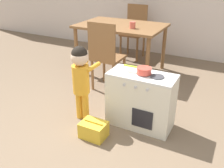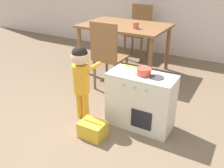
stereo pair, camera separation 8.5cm
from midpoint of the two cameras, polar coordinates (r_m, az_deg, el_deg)
The scene contains 9 objects.
ground_plane at distance 2.27m, azimuth -10.93°, elevation -17.27°, with size 16.00×16.00×0.00m, color brown.
play_kitchen at distance 2.55m, azimuth 5.66°, elevation -3.72°, with size 0.66×0.33×0.58m.
toy_pot at distance 2.40m, azimuth 6.26°, elevation 3.15°, with size 0.28×0.14×0.06m.
child_figure at distance 2.56m, azimuth -8.09°, elevation 2.40°, with size 0.20×0.33×0.82m.
toy_basket at distance 2.47m, azimuth -5.18°, elevation -10.38°, with size 0.25×0.19×0.18m.
dining_table at distance 3.85m, azimuth 1.44°, elevation 12.20°, with size 1.27×0.86×0.73m.
dining_chair_near at distance 3.22m, azimuth -2.19°, elevation 6.62°, with size 0.38×0.38×0.92m.
dining_chair_far at distance 4.55m, azimuth 4.60°, elevation 12.16°, with size 0.38×0.38×0.92m.
cup_on_table at distance 3.59m, azimuth 4.02°, elevation 13.29°, with size 0.08×0.08×0.09m.
Camera 1 is at (1.09, -1.28, 1.52)m, focal length 40.00 mm.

